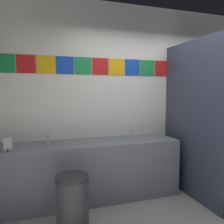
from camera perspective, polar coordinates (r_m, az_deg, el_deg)
The scene contains 8 objects.
wall_back at distance 3.89m, azimuth 8.37°, elevation 3.80°, with size 4.52×0.09×2.89m.
vanity_counter at distance 3.41m, azimuth -4.59°, elevation -13.97°, with size 2.45×0.61×0.82m.
faucet_left at distance 3.30m, azimuth -15.47°, elevation -6.60°, with size 0.04×0.10×0.14m.
faucet_right at distance 3.56m, azimuth 4.66°, elevation -5.54°, with size 0.04×0.10×0.14m.
soap_dispenser at distance 3.04m, azimuth -24.37°, elevation -7.37°, with size 0.09×0.09×0.16m.
stall_divider at distance 3.43m, azimuth 23.85°, elevation -2.16°, with size 0.92×1.34×2.25m.
toilet at distance 4.24m, azimuth 22.77°, elevation -12.13°, with size 0.39×0.49×0.74m.
trash_bin at distance 2.79m, azimuth -9.76°, elevation -21.16°, with size 0.37×0.37×0.61m.
Camera 1 is at (-1.74, -1.94, 1.54)m, focal length 36.97 mm.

